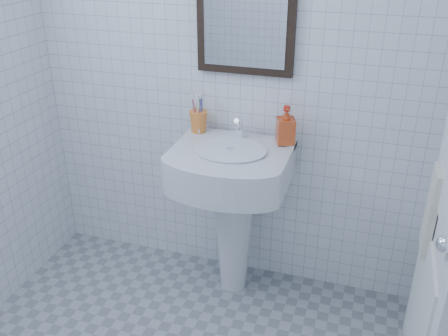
% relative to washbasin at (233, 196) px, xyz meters
% --- Properties ---
extents(wall_back, '(2.20, 0.02, 2.50)m').
position_rel_washbasin_xyz_m(wall_back, '(-0.09, 0.21, 0.63)').
color(wall_back, white).
rests_on(wall_back, ground).
extents(washbasin, '(0.60, 0.44, 0.92)m').
position_rel_washbasin_xyz_m(washbasin, '(0.00, 0.00, 0.00)').
color(washbasin, silver).
rests_on(washbasin, ground).
extents(faucet, '(0.05, 0.11, 0.13)m').
position_rel_washbasin_xyz_m(faucet, '(0.00, 0.11, 0.35)').
color(faucet, white).
rests_on(faucet, washbasin).
extents(toothbrush_cup, '(0.10, 0.10, 0.12)m').
position_rel_washbasin_xyz_m(toothbrush_cup, '(-0.23, 0.13, 0.35)').
color(toothbrush_cup, orange).
rests_on(toothbrush_cup, washbasin).
extents(soap_dispenser, '(0.12, 0.12, 0.20)m').
position_rel_washbasin_xyz_m(soap_dispenser, '(0.24, 0.12, 0.39)').
color(soap_dispenser, red).
rests_on(soap_dispenser, washbasin).
extents(wall_mirror, '(0.50, 0.04, 0.62)m').
position_rel_washbasin_xyz_m(wall_mirror, '(-0.00, 0.19, 0.93)').
color(wall_mirror, black).
rests_on(wall_mirror, wall_back).
extents(towel_ring, '(0.01, 0.18, 0.18)m').
position_rel_washbasin_xyz_m(towel_ring, '(0.97, -0.30, 0.43)').
color(towel_ring, white).
rests_on(towel_ring, wall_right).
extents(hand_towel, '(0.03, 0.16, 0.38)m').
position_rel_washbasin_xyz_m(hand_towel, '(0.95, -0.30, 0.25)').
color(hand_towel, silver).
rests_on(hand_towel, towel_ring).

